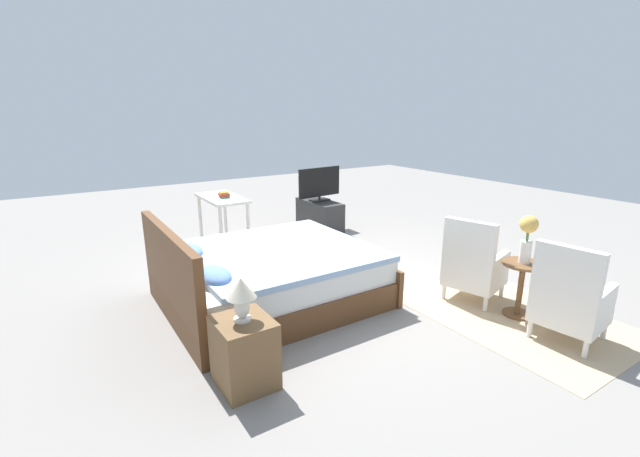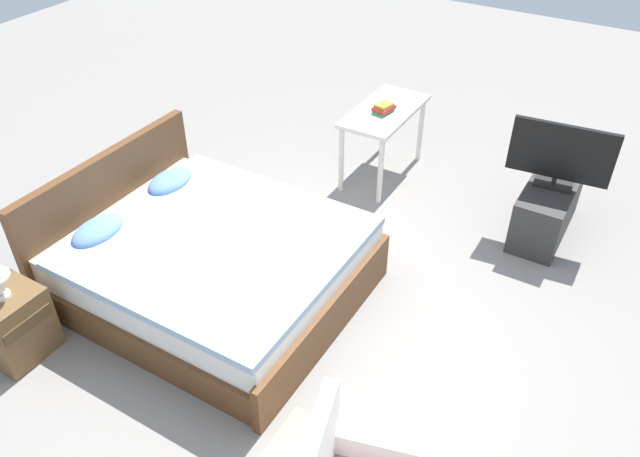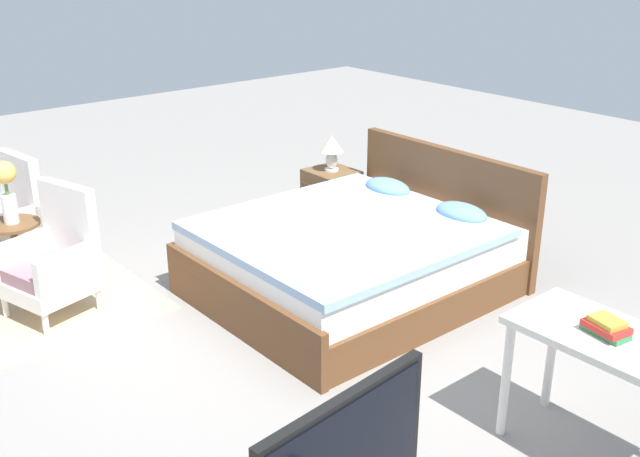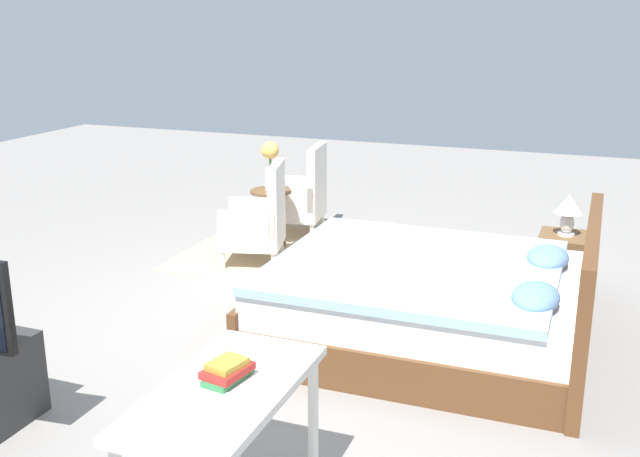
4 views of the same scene
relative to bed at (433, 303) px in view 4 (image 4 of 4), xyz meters
The scene contains 11 objects.
ground_plane 1.10m from the bed, 82.54° to the right, with size 16.00×16.00×0.00m, color gray.
floor_rug 2.57m from the bed, 130.58° to the right, with size 2.10×1.50×0.01m.
bed is the anchor object (origin of this frame).
armchair_by_window_left 2.88m from the bed, 139.24° to the right, with size 0.61×0.61×0.92m.
armchair_by_window_right 2.21m from the bed, 121.75° to the right, with size 0.66×0.66×0.92m.
side_table 2.59m from the bed, 129.97° to the right, with size 0.40×0.40×0.56m.
flower_vase 2.65m from the bed, 129.97° to the right, with size 0.17×0.17×0.48m.
nightstand 1.44m from the bed, 147.11° to the left, with size 0.44×0.41×0.53m.
table_lamp 1.51m from the bed, 147.08° to the left, with size 0.22×0.22×0.33m.
vanity_desk 2.34m from the bed, ahead, with size 1.04×0.52×0.73m.
book_stack 2.31m from the bed, 10.03° to the right, with size 0.24×0.18×0.09m.
Camera 4 is at (4.62, 2.04, 2.22)m, focal length 42.00 mm.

